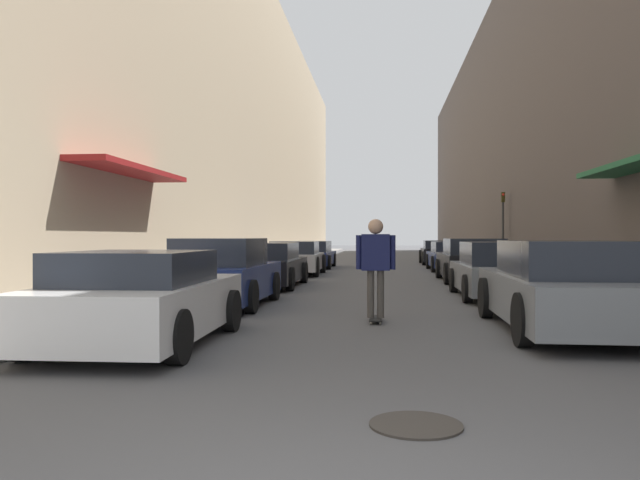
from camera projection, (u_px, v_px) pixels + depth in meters
name	position (u px, v px, depth m)	size (l,w,h in m)	color
ground	(379.00, 268.00, 27.61)	(138.64, 138.64, 0.00)	#515154
curb_strip_left	(290.00, 261.00, 34.38)	(1.80, 63.02, 0.12)	gray
curb_strip_right	(472.00, 262.00, 33.38)	(1.80, 63.02, 0.12)	gray
building_row_left	(238.00, 126.00, 34.63)	(4.90, 63.02, 15.14)	tan
building_row_right	(528.00, 133.00, 33.05)	(4.90, 63.02, 13.78)	#564C47
parked_car_left_0	(141.00, 299.00, 8.12)	(1.97, 3.94, 1.23)	silver
parked_car_left_1	(223.00, 274.00, 12.68)	(1.86, 3.94, 1.38)	navy
parked_car_left_2	(268.00, 265.00, 17.58)	(1.87, 4.57, 1.24)	black
parked_car_left_3	(296.00, 258.00, 23.00)	(1.95, 4.08, 1.24)	#B7B7BC
parked_car_left_4	(312.00, 255.00, 28.02)	(1.92, 4.55, 1.21)	navy
parked_car_right_0	(565.00, 288.00, 9.25)	(1.99, 4.69, 1.35)	gray
parked_car_right_1	(501.00, 271.00, 14.36)	(2.01, 4.15, 1.29)	gray
parked_car_right_2	(473.00, 261.00, 19.56)	(2.02, 4.57, 1.35)	black
parked_car_right_3	(451.00, 257.00, 25.69)	(1.86, 4.60, 1.20)	navy
parked_car_right_4	(440.00, 252.00, 31.62)	(1.93, 4.21, 1.21)	black
skateboarder	(376.00, 259.00, 10.28)	(0.65, 0.78, 1.70)	black
manhole_cover	(416.00, 425.00, 4.65)	(0.70, 0.70, 0.02)	#332D28
traffic_light	(503.00, 220.00, 27.82)	(0.16, 0.22, 3.27)	#2D2D2D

